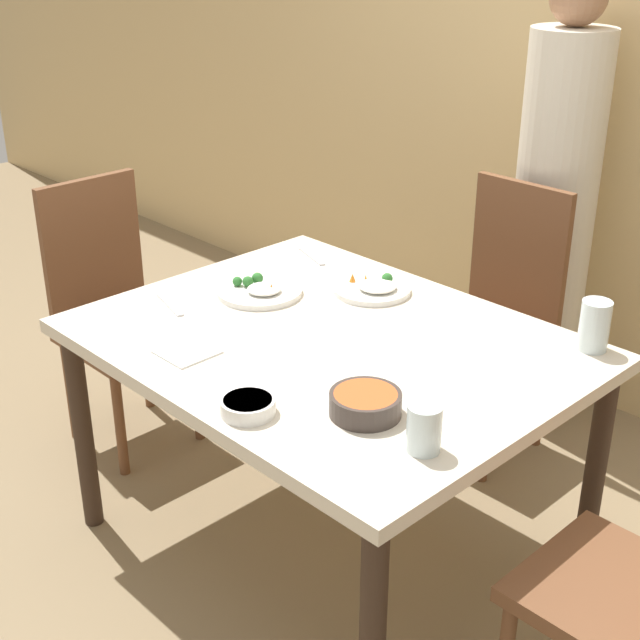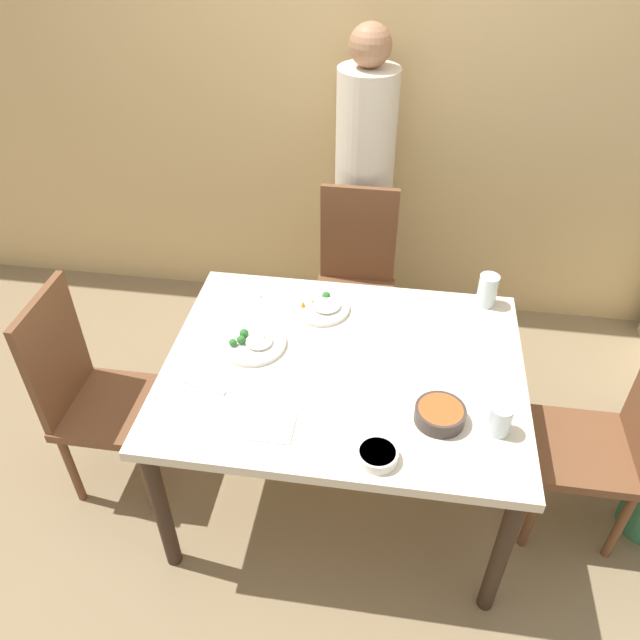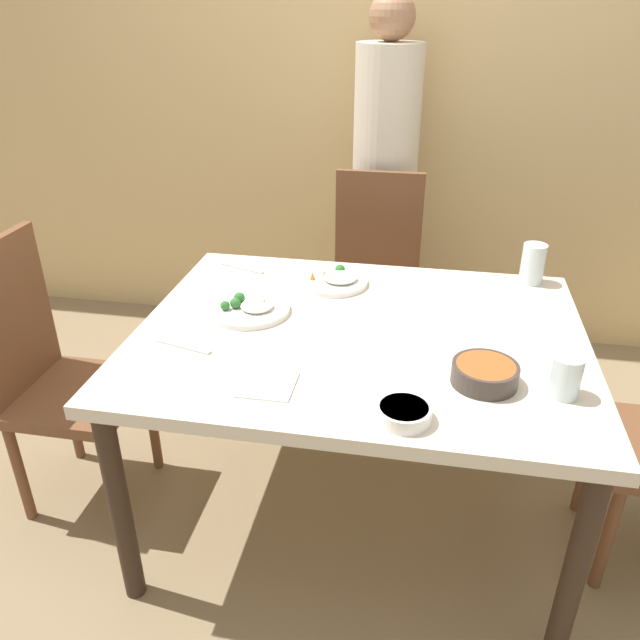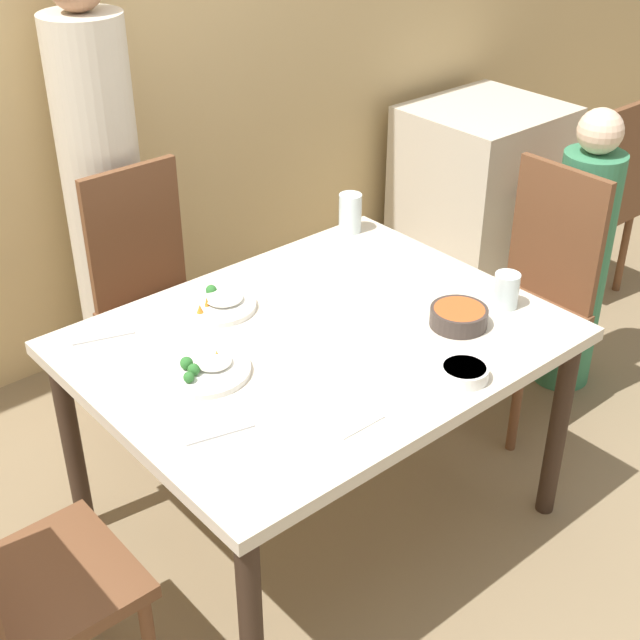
{
  "view_description": "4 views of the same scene",
  "coord_description": "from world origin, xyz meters",
  "px_view_note": "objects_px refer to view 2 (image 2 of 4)",
  "views": [
    {
      "loc": [
        1.59,
        -1.56,
        1.82
      ],
      "look_at": [
        0.04,
        -0.07,
        0.81
      ],
      "focal_mm": 50.0,
      "sensor_mm": 36.0,
      "label": 1
    },
    {
      "loc": [
        0.17,
        -1.71,
        2.32
      ],
      "look_at": [
        -0.09,
        -0.02,
        0.95
      ],
      "focal_mm": 35.0,
      "sensor_mm": 36.0,
      "label": 2
    },
    {
      "loc": [
        0.18,
        -1.65,
        1.62
      ],
      "look_at": [
        -0.12,
        -0.01,
        0.75
      ],
      "focal_mm": 35.0,
      "sensor_mm": 36.0,
      "label": 3
    },
    {
      "loc": [
        -1.43,
        -1.68,
        2.12
      ],
      "look_at": [
        -0.06,
        -0.08,
        0.83
      ],
      "focal_mm": 50.0,
      "sensor_mm": 36.0,
      "label": 4
    }
  ],
  "objects_px": {
    "person_adult": "(363,203)",
    "glass_water_tall": "(500,419)",
    "plate_rice_adult": "(252,342)",
    "bowl_curry": "(440,414)",
    "chair_child_spot": "(610,438)",
    "chair_adult_spot": "(355,279)"
  },
  "relations": [
    {
      "from": "person_adult",
      "to": "glass_water_tall",
      "type": "height_order",
      "value": "person_adult"
    },
    {
      "from": "person_adult",
      "to": "plate_rice_adult",
      "type": "relative_size",
      "value": 6.23
    },
    {
      "from": "bowl_curry",
      "to": "person_adult",
      "type": "bearing_deg",
      "value": 105.71
    },
    {
      "from": "chair_child_spot",
      "to": "plate_rice_adult",
      "type": "bearing_deg",
      "value": -93.16
    },
    {
      "from": "bowl_curry",
      "to": "plate_rice_adult",
      "type": "height_order",
      "value": "bowl_curry"
    },
    {
      "from": "chair_child_spot",
      "to": "bowl_curry",
      "type": "distance_m",
      "value": 0.74
    },
    {
      "from": "chair_adult_spot",
      "to": "chair_child_spot",
      "type": "relative_size",
      "value": 1.0
    },
    {
      "from": "person_adult",
      "to": "plate_rice_adult",
      "type": "bearing_deg",
      "value": -105.99
    },
    {
      "from": "bowl_curry",
      "to": "glass_water_tall",
      "type": "distance_m",
      "value": 0.2
    },
    {
      "from": "bowl_curry",
      "to": "plate_rice_adult",
      "type": "relative_size",
      "value": 0.65
    },
    {
      "from": "chair_child_spot",
      "to": "plate_rice_adult",
      "type": "distance_m",
      "value": 1.4
    },
    {
      "from": "chair_adult_spot",
      "to": "chair_child_spot",
      "type": "bearing_deg",
      "value": -40.04
    },
    {
      "from": "bowl_curry",
      "to": "chair_child_spot",
      "type": "bearing_deg",
      "value": 17.49
    },
    {
      "from": "chair_child_spot",
      "to": "bowl_curry",
      "type": "xyz_separation_m",
      "value": [
        -0.66,
        -0.21,
        0.25
      ]
    },
    {
      "from": "plate_rice_adult",
      "to": "glass_water_tall",
      "type": "xyz_separation_m",
      "value": [
        0.91,
        -0.3,
        0.04
      ]
    },
    {
      "from": "chair_adult_spot",
      "to": "glass_water_tall",
      "type": "relative_size",
      "value": 8.62
    },
    {
      "from": "chair_adult_spot",
      "to": "chair_child_spot",
      "type": "distance_m",
      "value": 1.38
    },
    {
      "from": "person_adult",
      "to": "plate_rice_adult",
      "type": "distance_m",
      "value": 1.17
    },
    {
      "from": "chair_child_spot",
      "to": "person_adult",
      "type": "relative_size",
      "value": 0.58
    },
    {
      "from": "chair_child_spot",
      "to": "plate_rice_adult",
      "type": "xyz_separation_m",
      "value": [
        -1.38,
        0.08,
        0.23
      ]
    },
    {
      "from": "glass_water_tall",
      "to": "plate_rice_adult",
      "type": "bearing_deg",
      "value": 161.59
    },
    {
      "from": "person_adult",
      "to": "plate_rice_adult",
      "type": "xyz_separation_m",
      "value": [
        -0.32,
        -1.12,
        -0.03
      ]
    }
  ]
}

